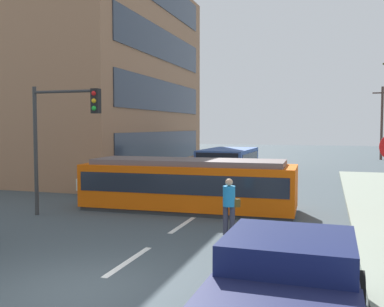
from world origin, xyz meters
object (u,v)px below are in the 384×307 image
traffic_light_mast (61,125)px  utility_pole_distant (382,121)px  city_bus (228,164)px  parked_sedan_mid (117,178)px  streetcar_tram (188,184)px  pedestrian_crossing (229,203)px  pickup_truck_parked (285,296)px

traffic_light_mast → utility_pole_distant: utility_pole_distant is taller
city_bus → parked_sedan_mid: size_ratio=1.11×
streetcar_tram → utility_pole_distant: size_ratio=1.15×
pedestrian_crossing → pickup_truck_parked: 6.66m
city_bus → pickup_truck_parked: 18.58m
pedestrian_crossing → city_bus: bearing=102.8°
pedestrian_crossing → pickup_truck_parked: pedestrian_crossing is taller
utility_pole_distant → parked_sedan_mid: bearing=-120.1°
pedestrian_crossing → parked_sedan_mid: size_ratio=0.36×
streetcar_tram → parked_sedan_mid: streetcar_tram is taller
city_bus → utility_pole_distant: utility_pole_distant is taller
pickup_truck_parked → utility_pole_distant: utility_pole_distant is taller
parked_sedan_mid → traffic_light_mast: (1.20, -6.47, 2.62)m
streetcar_tram → pickup_truck_parked: (4.54, -9.54, -0.21)m
utility_pole_distant → pedestrian_crossing: bearing=-103.0°
city_bus → traffic_light_mast: (-3.54, -10.90, 2.15)m
pickup_truck_parked → parked_sedan_mid: 16.57m
pedestrian_crossing → traffic_light_mast: size_ratio=0.36×
city_bus → utility_pole_distant: size_ratio=0.73×
traffic_light_mast → parked_sedan_mid: bearing=100.5°
city_bus → parked_sedan_mid: city_bus is taller
pedestrian_crossing → parked_sedan_mid: (-7.39, 7.22, -0.32)m
parked_sedan_mid → city_bus: bearing=43.0°
streetcar_tram → pedestrian_crossing: size_ratio=4.86×
city_bus → pedestrian_crossing: (2.65, -11.65, -0.15)m
city_bus → pickup_truck_parked: bearing=-74.8°
parked_sedan_mid → pedestrian_crossing: bearing=-44.3°
pickup_truck_parked → pedestrian_crossing: bearing=109.4°
pedestrian_crossing → traffic_light_mast: bearing=173.0°
streetcar_tram → pedestrian_crossing: 4.01m
streetcar_tram → traffic_light_mast: traffic_light_mast is taller
traffic_light_mast → pickup_truck_parked: bearing=-39.9°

